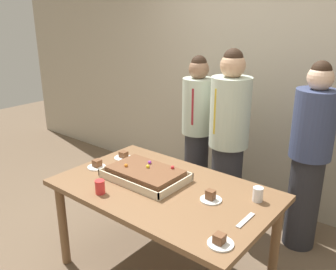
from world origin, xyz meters
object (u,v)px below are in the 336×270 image
(drink_cup_middle, at_px, (258,194))
(plated_slice_far_left, at_px, (97,165))
(plated_slice_near_left, at_px, (123,156))
(cake_server_utensil, at_px, (246,220))
(party_table, at_px, (164,198))
(drink_cup_nearest, at_px, (100,187))
(person_green_shirt_behind, at_px, (197,132))
(person_serving_front, at_px, (228,141))
(sheet_cake, at_px, (145,174))
(plated_slice_near_right, at_px, (211,197))
(person_striped_tie_right, at_px, (309,156))
(plated_slice_far_right, at_px, (220,241))

(drink_cup_middle, bearing_deg, plated_slice_far_left, -165.75)
(plated_slice_near_left, xyz_separation_m, cake_server_utensil, (1.31, -0.22, -0.02))
(plated_slice_near_left, bearing_deg, party_table, -17.77)
(plated_slice_far_left, height_order, drink_cup_nearest, drink_cup_nearest)
(person_green_shirt_behind, bearing_deg, drink_cup_nearest, -6.90)
(drink_cup_nearest, distance_m, person_green_shirt_behind, 1.40)
(cake_server_utensil, bearing_deg, party_table, 178.11)
(plated_slice_near_left, xyz_separation_m, person_green_shirt_behind, (0.21, 0.84, 0.05))
(party_table, relative_size, plated_slice_far_left, 10.68)
(plated_slice_near_left, relative_size, person_green_shirt_behind, 0.09)
(plated_slice_far_left, relative_size, person_green_shirt_behind, 0.09)
(plated_slice_far_left, distance_m, drink_cup_middle, 1.32)
(party_table, relative_size, person_serving_front, 0.94)
(sheet_cake, distance_m, plated_slice_far_left, 0.47)
(drink_cup_middle, xyz_separation_m, person_green_shirt_behind, (-1.04, 0.79, 0.02))
(plated_slice_near_left, height_order, person_green_shirt_behind, person_green_shirt_behind)
(plated_slice_near_right, relative_size, drink_cup_middle, 1.50)
(plated_slice_near_left, bearing_deg, plated_slice_near_right, -8.27)
(plated_slice_near_right, height_order, drink_cup_nearest, drink_cup_nearest)
(person_green_shirt_behind, relative_size, person_striped_tie_right, 0.98)
(plated_slice_near_right, bearing_deg, sheet_cake, -176.54)
(party_table, height_order, person_green_shirt_behind, person_green_shirt_behind)
(plated_slice_near_right, distance_m, person_striped_tie_right, 1.06)
(cake_server_utensil, relative_size, person_serving_front, 0.12)
(plated_slice_near_right, height_order, cake_server_utensil, plated_slice_near_right)
(plated_slice_far_right, height_order, cake_server_utensil, plated_slice_far_right)
(person_serving_front, relative_size, person_green_shirt_behind, 1.06)
(plated_slice_far_left, xyz_separation_m, plated_slice_far_right, (1.33, -0.25, -0.00))
(sheet_cake, xyz_separation_m, drink_cup_nearest, (-0.09, -0.37, 0.01))
(plated_slice_near_right, bearing_deg, party_table, -171.24)
(plated_slice_near_left, relative_size, person_serving_front, 0.09)
(plated_slice_near_left, bearing_deg, sheet_cake, -22.76)
(party_table, distance_m, plated_slice_near_left, 0.67)
(sheet_cake, bearing_deg, plated_slice_near_left, 157.24)
(plated_slice_far_left, height_order, drink_cup_middle, drink_cup_middle)
(party_table, xyz_separation_m, person_green_shirt_behind, (-0.42, 1.04, 0.16))
(drink_cup_middle, distance_m, person_serving_front, 0.88)
(cake_server_utensil, xyz_separation_m, person_serving_front, (-0.65, 0.92, 0.11))
(plated_slice_near_right, distance_m, plated_slice_far_left, 1.04)
(person_serving_front, bearing_deg, sheet_cake, -0.00)
(plated_slice_far_right, xyz_separation_m, person_striped_tie_right, (0.02, 1.39, 0.06))
(sheet_cake, height_order, plated_slice_near_left, sheet_cake)
(drink_cup_middle, relative_size, cake_server_utensil, 0.50)
(cake_server_utensil, bearing_deg, plated_slice_near_right, 165.42)
(person_green_shirt_behind, bearing_deg, party_table, 9.93)
(plated_slice_near_left, xyz_separation_m, plated_slice_far_right, (1.31, -0.53, -0.00))
(sheet_cake, xyz_separation_m, plated_slice_near_left, (-0.43, 0.18, -0.02))
(plated_slice_near_right, xyz_separation_m, plated_slice_far_left, (-1.03, -0.13, -0.00))
(plated_slice_near_right, distance_m, cake_server_utensil, 0.32)
(plated_slice_far_right, xyz_separation_m, person_serving_front, (-0.65, 1.22, 0.10))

